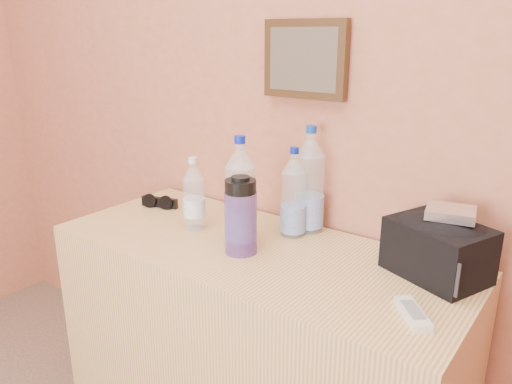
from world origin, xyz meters
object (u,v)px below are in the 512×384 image
(pet_large_c, at_px, (309,185))
(ac_remote, at_px, (413,314))
(pet_large_b, at_px, (293,197))
(nalgene_bottle, at_px, (241,216))
(dresser, at_px, (254,359))
(pet_large_d, at_px, (240,197))
(toiletry_bag, at_px, (438,247))
(sunglasses, at_px, (160,202))
(foil_packet, at_px, (451,213))
(pet_small, at_px, (194,198))

(pet_large_c, relative_size, ac_remote, 2.58)
(pet_large_b, bearing_deg, pet_large_c, 73.39)
(nalgene_bottle, bearing_deg, dresser, 78.39)
(pet_large_d, bearing_deg, toiletry_bag, 14.43)
(ac_remote, bearing_deg, pet_large_b, -158.29)
(dresser, distance_m, pet_large_b, 0.57)
(pet_large_d, xyz_separation_m, toiletry_bag, (0.57, 0.15, -0.07))
(sunglasses, bearing_deg, pet_large_c, -4.03)
(pet_large_b, relative_size, pet_large_c, 0.83)
(dresser, xyz_separation_m, sunglasses, (-0.52, 0.08, 0.44))
(dresser, height_order, foil_packet, foil_packet)
(pet_large_d, height_order, pet_small, pet_large_d)
(pet_large_b, distance_m, pet_large_d, 0.19)
(pet_large_d, xyz_separation_m, ac_remote, (0.60, -0.10, -0.15))
(dresser, bearing_deg, foil_packet, 16.46)
(toiletry_bag, bearing_deg, foil_packet, 54.60)
(dresser, relative_size, toiletry_bag, 5.26)
(pet_large_d, height_order, foil_packet, pet_large_d)
(toiletry_bag, xyz_separation_m, foil_packet, (0.02, 0.01, 0.10))
(pet_large_b, xyz_separation_m, ac_remote, (0.50, -0.26, -0.12))
(nalgene_bottle, distance_m, toiletry_bag, 0.57)
(dresser, bearing_deg, nalgene_bottle, -101.61)
(dresser, bearing_deg, pet_large_c, 74.62)
(pet_large_d, xyz_separation_m, sunglasses, (-0.47, 0.09, -0.14))
(pet_large_c, height_order, sunglasses, pet_large_c)
(pet_large_b, xyz_separation_m, pet_large_c, (0.02, 0.07, 0.03))
(pet_small, bearing_deg, pet_large_d, -1.85)
(nalgene_bottle, relative_size, ac_remote, 1.73)
(dresser, height_order, pet_large_c, pet_large_c)
(pet_small, distance_m, toiletry_bag, 0.79)
(pet_large_b, distance_m, pet_large_c, 0.08)
(nalgene_bottle, height_order, toiletry_bag, nalgene_bottle)
(nalgene_bottle, height_order, ac_remote, nalgene_bottle)
(dresser, bearing_deg, pet_large_d, -179.25)
(ac_remote, relative_size, foil_packet, 1.12)
(ac_remote, relative_size, toiletry_bag, 0.55)
(pet_large_b, height_order, ac_remote, pet_large_b)
(sunglasses, bearing_deg, pet_small, -34.36)
(pet_large_d, xyz_separation_m, foil_packet, (0.59, 0.16, 0.03))
(pet_large_d, distance_m, toiletry_bag, 0.60)
(pet_large_c, relative_size, pet_large_d, 1.03)
(ac_remote, distance_m, foil_packet, 0.32)
(pet_large_c, bearing_deg, ac_remote, -34.02)
(pet_small, relative_size, toiletry_bag, 0.99)
(dresser, xyz_separation_m, foil_packet, (0.54, 0.16, 0.60))
(pet_small, height_order, ac_remote, pet_small)
(nalgene_bottle, xyz_separation_m, toiletry_bag, (0.53, 0.20, -0.03))
(dresser, height_order, pet_small, pet_small)
(foil_packet, bearing_deg, toiletry_bag, -147.08)
(ac_remote, bearing_deg, sunglasses, -140.92)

